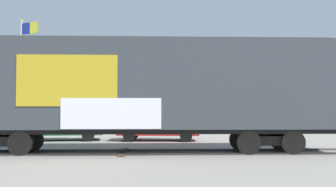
{
  "coord_description": "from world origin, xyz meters",
  "views": [
    {
      "loc": [
        1.91,
        -15.03,
        1.76
      ],
      "look_at": [
        2.43,
        2.15,
        2.42
      ],
      "focal_mm": 40.78,
      "sensor_mm": 36.0,
      "label": 1
    }
  ],
  "objects_px": {
    "parked_car_red": "(157,124)",
    "flagpole": "(24,59)",
    "parked_car_green": "(58,125)",
    "freight_car": "(137,87)"
  },
  "relations": [
    {
      "from": "parked_car_green",
      "to": "flagpole",
      "type": "bearing_deg",
      "value": 123.56
    },
    {
      "from": "flagpole",
      "to": "parked_car_red",
      "type": "bearing_deg",
      "value": -33.37
    },
    {
      "from": "parked_car_red",
      "to": "flagpole",
      "type": "bearing_deg",
      "value": 146.63
    },
    {
      "from": "freight_car",
      "to": "flagpole",
      "type": "relative_size",
      "value": 2.02
    },
    {
      "from": "freight_car",
      "to": "flagpole",
      "type": "bearing_deg",
      "value": 125.54
    },
    {
      "from": "parked_car_green",
      "to": "parked_car_red",
      "type": "distance_m",
      "value": 5.44
    },
    {
      "from": "freight_car",
      "to": "parked_car_red",
      "type": "distance_m",
      "value": 6.07
    },
    {
      "from": "parked_car_green",
      "to": "parked_car_red",
      "type": "xyz_separation_m",
      "value": [
        5.44,
        -0.29,
        0.04
      ]
    },
    {
      "from": "parked_car_red",
      "to": "parked_car_green",
      "type": "bearing_deg",
      "value": 176.95
    },
    {
      "from": "flagpole",
      "to": "parked_car_green",
      "type": "relative_size",
      "value": 1.62
    }
  ]
}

